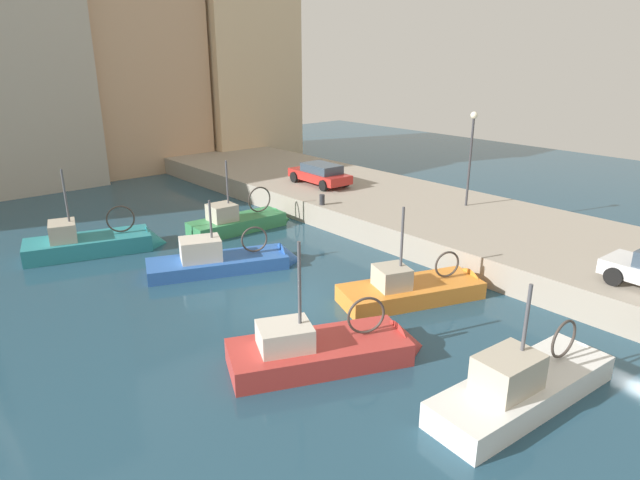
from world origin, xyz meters
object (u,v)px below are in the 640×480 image
(fishing_boat_orange, at_px, (420,296))
(quay_streetlamp, at_px, (472,143))
(fishing_boat_green, at_px, (243,227))
(parked_car_red, at_px, (320,174))
(fishing_boat_white, at_px, (529,393))
(fishing_boat_teal, at_px, (98,250))
(fishing_boat_blue, at_px, (227,265))
(fishing_boat_red, at_px, (331,358))
(mooring_bollard_mid, at_px, (322,200))

(fishing_boat_orange, relative_size, quay_streetlamp, 1.33)
(fishing_boat_green, height_order, parked_car_red, fishing_boat_green)
(fishing_boat_white, distance_m, fishing_boat_orange, 6.59)
(fishing_boat_teal, height_order, quay_streetlamp, quay_streetlamp)
(fishing_boat_blue, xyz_separation_m, fishing_boat_orange, (3.95, -7.32, -0.04))
(fishing_boat_green, bearing_deg, quay_streetlamp, -39.02)
(fishing_boat_white, height_order, parked_car_red, fishing_boat_white)
(quay_streetlamp, bearing_deg, fishing_boat_red, -159.77)
(fishing_boat_green, distance_m, quay_streetlamp, 12.52)
(fishing_boat_white, distance_m, fishing_boat_red, 5.63)
(fishing_boat_white, bearing_deg, fishing_boat_red, 119.73)
(fishing_boat_red, distance_m, parked_car_red, 18.06)
(quay_streetlamp, bearing_deg, fishing_boat_green, 140.98)
(fishing_boat_blue, relative_size, mooring_bollard_mid, 12.41)
(mooring_bollard_mid, bearing_deg, quay_streetlamp, -41.68)
(fishing_boat_green, relative_size, parked_car_red, 1.38)
(fishing_boat_white, height_order, quay_streetlamp, quay_streetlamp)
(fishing_boat_blue, relative_size, fishing_boat_red, 1.07)
(fishing_boat_red, bearing_deg, quay_streetlamp, 20.23)
(fishing_boat_white, height_order, fishing_boat_green, fishing_boat_green)
(fishing_boat_blue, distance_m, fishing_boat_white, 13.37)
(fishing_boat_white, relative_size, parked_car_red, 1.61)
(mooring_bollard_mid, relative_size, quay_streetlamp, 0.11)
(fishing_boat_blue, distance_m, fishing_boat_orange, 8.32)
(parked_car_red, bearing_deg, fishing_boat_blue, -151.50)
(fishing_boat_blue, distance_m, parked_car_red, 11.42)
(fishing_boat_blue, bearing_deg, fishing_boat_white, -84.78)
(fishing_boat_white, xyz_separation_m, fishing_boat_teal, (-4.72, 19.06, -0.03))
(fishing_boat_red, bearing_deg, parked_car_red, 50.24)
(fishing_boat_orange, bearing_deg, fishing_boat_red, -168.68)
(fishing_boat_blue, distance_m, mooring_bollard_mid, 7.36)
(fishing_boat_blue, xyz_separation_m, mooring_bollard_mid, (7.00, 1.84, 1.33))
(fishing_boat_green, relative_size, fishing_boat_teal, 0.90)
(fishing_boat_white, relative_size, fishing_boat_orange, 1.07)
(fishing_boat_teal, bearing_deg, fishing_boat_green, -12.29)
(fishing_boat_red, relative_size, fishing_boat_orange, 0.99)
(fishing_boat_blue, distance_m, fishing_boat_red, 8.58)
(fishing_boat_green, height_order, quay_streetlamp, quay_streetlamp)
(fishing_boat_blue, bearing_deg, fishing_boat_teal, 121.37)
(parked_car_red, relative_size, mooring_bollard_mid, 7.75)
(parked_car_red, bearing_deg, fishing_boat_white, -114.95)
(fishing_boat_white, distance_m, mooring_bollard_mid, 16.28)
(fishing_boat_orange, relative_size, mooring_bollard_mid, 11.70)
(fishing_boat_white, bearing_deg, mooring_bollard_mid, 69.12)
(quay_streetlamp, bearing_deg, parked_car_red, 107.67)
(fishing_boat_red, relative_size, fishing_boat_teal, 0.98)
(fishing_boat_blue, relative_size, fishing_boat_orange, 1.06)
(fishing_boat_red, height_order, fishing_boat_green, fishing_boat_red)
(fishing_boat_blue, relative_size, parked_car_red, 1.60)
(fishing_boat_blue, distance_m, fishing_boat_teal, 6.72)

